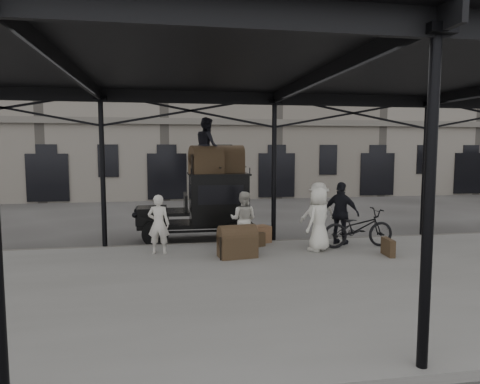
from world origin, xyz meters
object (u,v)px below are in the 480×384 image
object	(u,v)px
bicycle	(358,228)
steamer_trunk_roof_near	(206,162)
porter_official	(341,213)
porter_left	(159,224)
taxi	(208,203)
steamer_trunk_platform	(237,244)

from	to	relation	value
bicycle	steamer_trunk_roof_near	world-z (taller)	steamer_trunk_roof_near
porter_official	steamer_trunk_roof_near	distance (m)	4.40
bicycle	porter_official	bearing A→B (deg)	32.57
porter_official	steamer_trunk_roof_near	size ratio (longest dim) A/B	1.86
porter_left	steamer_trunk_roof_near	xyz separation A→B (m)	(1.46, 1.91, 1.60)
taxi	porter_official	xyz separation A→B (m)	(3.72, -1.91, -0.14)
taxi	steamer_trunk_roof_near	xyz separation A→B (m)	(-0.08, -0.25, 1.34)
steamer_trunk_roof_near	steamer_trunk_platform	size ratio (longest dim) A/B	1.03
bicycle	steamer_trunk_platform	distance (m)	3.61
taxi	porter_left	size ratio (longest dim) A/B	2.29
porter_official	bicycle	distance (m)	0.67
porter_left	steamer_trunk_roof_near	distance (m)	2.88
porter_left	porter_official	world-z (taller)	porter_official
porter_left	bicycle	xyz separation A→B (m)	(5.58, -0.22, -0.24)
taxi	steamer_trunk_roof_near	world-z (taller)	steamer_trunk_roof_near
bicycle	steamer_trunk_platform	bearing A→B (deg)	96.69
bicycle	taxi	bearing A→B (deg)	57.95
bicycle	steamer_trunk_roof_near	distance (m)	4.98
porter_left	bicycle	size ratio (longest dim) A/B	0.75
taxi	steamer_trunk_roof_near	bearing A→B (deg)	-108.07
steamer_trunk_platform	porter_left	bearing A→B (deg)	152.03
steamer_trunk_roof_near	steamer_trunk_platform	distance (m)	3.39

